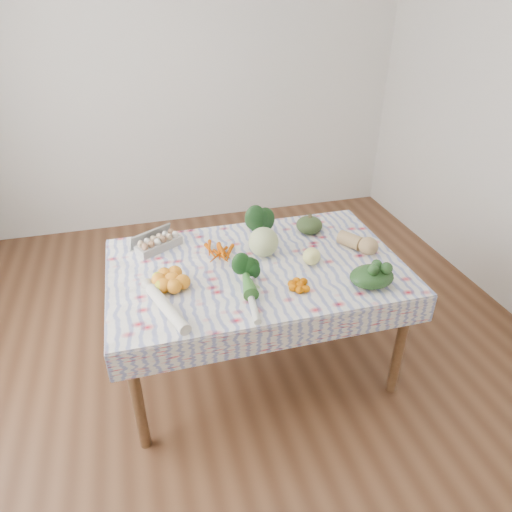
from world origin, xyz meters
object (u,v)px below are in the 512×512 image
grapefruit (312,256)px  butternut_squash (359,241)px  dining_table (256,277)px  kabocha_squash (309,225)px  cabbage (263,242)px  egg_carton (159,243)px

grapefruit → butternut_squash: bearing=13.3°
dining_table → kabocha_squash: 0.53m
dining_table → butternut_squash: bearing=0.2°
grapefruit → kabocha_squash: bearing=70.9°
cabbage → grapefruit: 0.29m
dining_table → egg_carton: (-0.52, 0.33, 0.12)m
kabocha_squash → butternut_squash: (0.21, -0.28, 0.00)m
kabocha_squash → cabbage: 0.41m
dining_table → egg_carton: egg_carton is taller
dining_table → egg_carton: bearing=147.6°
butternut_squash → grapefruit: butternut_squash is taller
butternut_squash → dining_table: bearing=148.2°
egg_carton → cabbage: cabbage is taller
egg_carton → butternut_squash: size_ratio=1.13×
egg_carton → kabocha_squash: 0.95m
cabbage → dining_table: bearing=-127.2°
dining_table → grapefruit: size_ratio=15.60×
cabbage → kabocha_squash: bearing=27.9°
egg_carton → kabocha_squash: kabocha_squash is taller
egg_carton → grapefruit: grapefruit is taller
butternut_squash → grapefruit: (-0.33, -0.08, -0.01)m
egg_carton → kabocha_squash: bearing=-32.2°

